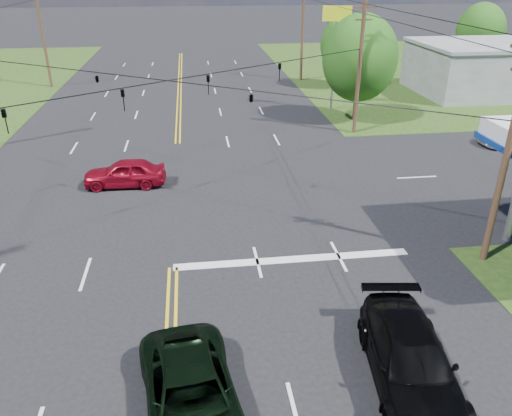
{
  "coord_description": "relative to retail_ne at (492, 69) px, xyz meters",
  "views": [
    {
      "loc": [
        1.14,
        -13.64,
        11.19
      ],
      "look_at": [
        3.7,
        6.0,
        1.55
      ],
      "focal_mm": 35.0,
      "sensor_mm": 36.0,
      "label": 1
    }
  ],
  "objects": [
    {
      "name": "ground",
      "position": [
        -30.0,
        -20.0,
        -2.2
      ],
      "size": [
        280.0,
        280.0,
        0.0
      ],
      "primitive_type": "plane",
      "color": "black",
      "rests_on": "ground"
    },
    {
      "name": "grass_ne",
      "position": [
        5.0,
        12.0,
        -2.2
      ],
      "size": [
        46.0,
        48.0,
        0.03
      ],
      "primitive_type": "cube",
      "color": "#1B3B12",
      "rests_on": "ground"
    },
    {
      "name": "stop_bar",
      "position": [
        -25.0,
        -28.0,
        -2.2
      ],
      "size": [
        10.0,
        0.5,
        0.02
      ],
      "primitive_type": "cube",
      "color": "silver",
      "rests_on": "ground"
    },
    {
      "name": "retail_ne",
      "position": [
        0.0,
        0.0,
        0.0
      ],
      "size": [
        14.0,
        10.0,
        4.4
      ],
      "primitive_type": "cube",
      "color": "slate",
      "rests_on": "ground"
    },
    {
      "name": "pole_se",
      "position": [
        -17.0,
        -29.0,
        2.72
      ],
      "size": [
        1.6,
        0.28,
        9.5
      ],
      "color": "#422D1C",
      "rests_on": "ground"
    },
    {
      "name": "pole_ne",
      "position": [
        -17.0,
        -11.0,
        2.72
      ],
      "size": [
        1.6,
        0.28,
        9.5
      ],
      "color": "#422D1C",
      "rests_on": "ground"
    },
    {
      "name": "pole_left_far",
      "position": [
        -43.0,
        8.0,
        2.97
      ],
      "size": [
        1.6,
        0.28,
        10.0
      ],
      "color": "#422D1C",
      "rests_on": "ground"
    },
    {
      "name": "pole_right_far",
      "position": [
        -17.0,
        8.0,
        2.97
      ],
      "size": [
        1.6,
        0.28,
        10.0
      ],
      "color": "#422D1C",
      "rests_on": "ground"
    },
    {
      "name": "span_wire_signals",
      "position": [
        -30.0,
        -20.0,
        3.8
      ],
      "size": [
        26.0,
        18.0,
        1.13
      ],
      "color": "black",
      "rests_on": "ground"
    },
    {
      "name": "power_lines",
      "position": [
        -30.0,
        -22.0,
        6.4
      ],
      "size": [
        26.04,
        100.0,
        0.64
      ],
      "color": "black",
      "rests_on": "ground"
    },
    {
      "name": "tree_right_a",
      "position": [
        -16.0,
        -8.0,
        2.67
      ],
      "size": [
        5.7,
        5.7,
        8.18
      ],
      "color": "#422D1C",
      "rests_on": "ground"
    },
    {
      "name": "tree_right_b",
      "position": [
        -13.5,
        4.0,
        2.02
      ],
      "size": [
        4.94,
        4.94,
        7.09
      ],
      "color": "#422D1C",
      "rests_on": "ground"
    },
    {
      "name": "tree_far_r",
      "position": [
        4.0,
        10.0,
        2.34
      ],
      "size": [
        5.32,
        5.32,
        7.63
      ],
      "color": "#422D1C",
      "rests_on": "ground"
    },
    {
      "name": "pickup_dkgreen",
      "position": [
        -29.31,
        -35.68,
        -1.44
      ],
      "size": [
        3.23,
        5.76,
        1.52
      ],
      "primitive_type": "imported",
      "rotation": [
        0.0,
        0.0,
        0.14
      ],
      "color": "black",
      "rests_on": "ground"
    },
    {
      "name": "suv_black",
      "position": [
        -22.94,
        -35.16,
        -1.37
      ],
      "size": [
        3.03,
        5.94,
        1.65
      ],
      "primitive_type": "imported",
      "rotation": [
        0.0,
        0.0,
        -0.13
      ],
      "color": "black",
      "rests_on": "ground"
    },
    {
      "name": "sedan_red",
      "position": [
        -32.8,
        -19.0,
        -1.43
      ],
      "size": [
        4.57,
        1.97,
        1.53
      ],
      "primitive_type": "imported",
      "rotation": [
        0.0,
        0.0,
        -1.61
      ],
      "color": "maroon",
      "rests_on": "ground"
    },
    {
      "name": "polesign_ne",
      "position": [
        -17.0,
        -4.48,
        4.37
      ],
      "size": [
        2.29,
        0.85,
        8.37
      ],
      "color": "#A5A5AA",
      "rests_on": "ground"
    }
  ]
}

